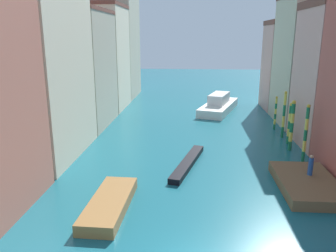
# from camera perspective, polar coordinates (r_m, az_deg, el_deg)

# --- Properties ---
(ground_plane) EXTENTS (154.00, 154.00, 0.00)m
(ground_plane) POSITION_cam_1_polar(r_m,az_deg,el_deg) (40.09, 4.38, -0.76)
(ground_plane) COLOR #196070
(building_left_1) EXTENTS (7.02, 11.72, 20.95)m
(building_left_1) POSITION_cam_1_polar(r_m,az_deg,el_deg) (32.47, -21.70, 13.32)
(building_left_1) COLOR beige
(building_left_1) RESTS_ON ground
(building_left_2) EXTENTS (7.02, 10.77, 13.98)m
(building_left_2) POSITION_cam_1_polar(r_m,az_deg,el_deg) (43.15, -14.76, 9.38)
(building_left_2) COLOR #BCB299
(building_left_2) RESTS_ON ground
(building_left_3) EXTENTS (7.02, 9.81, 15.42)m
(building_left_3) POSITION_cam_1_polar(r_m,az_deg,el_deg) (53.14, -11.14, 11.33)
(building_left_3) COLOR beige
(building_left_3) RESTS_ON ground
(building_left_4) EXTENTS (7.02, 11.04, 21.87)m
(building_left_4) POSITION_cam_1_polar(r_m,az_deg,el_deg) (63.20, -8.75, 14.90)
(building_left_4) COLOR #BCB299
(building_left_4) RESTS_ON ground
(building_right_3) EXTENTS (7.02, 9.80, 16.08)m
(building_right_3) POSITION_cam_1_polar(r_m,az_deg,el_deg) (45.96, 22.76, 10.36)
(building_right_3) COLOR #BCB299
(building_right_3) RESTS_ON ground
(building_right_4) EXTENTS (7.02, 7.37, 13.09)m
(building_right_4) POSITION_cam_1_polar(r_m,az_deg,el_deg) (54.36, 19.77, 9.59)
(building_right_4) COLOR tan
(building_right_4) RESTS_ON ground
(waterfront_dock) EXTENTS (4.11, 7.11, 0.76)m
(waterfront_dock) POSITION_cam_1_polar(r_m,az_deg,el_deg) (27.04, 22.50, -9.01)
(waterfront_dock) COLOR brown
(waterfront_dock) RESTS_ON ground
(person_on_dock) EXTENTS (0.36, 0.36, 1.58)m
(person_on_dock) POSITION_cam_1_polar(r_m,az_deg,el_deg) (27.46, 22.98, -6.19)
(person_on_dock) COLOR #234C93
(person_on_dock) RESTS_ON waterfront_dock
(mooring_pole_0) EXTENTS (0.32, 0.32, 5.23)m
(mooring_pole_0) POSITION_cam_1_polar(r_m,az_deg,el_deg) (31.70, 22.26, -1.13)
(mooring_pole_0) COLOR #197247
(mooring_pole_0) RESTS_ON ground
(mooring_pole_1) EXTENTS (0.39, 0.39, 4.98)m
(mooring_pole_1) POSITION_cam_1_polar(r_m,az_deg,el_deg) (34.52, 20.19, 0.13)
(mooring_pole_1) COLOR #197247
(mooring_pole_1) RESTS_ON ground
(mooring_pole_2) EXTENTS (0.34, 0.34, 4.32)m
(mooring_pole_2) POSITION_cam_1_polar(r_m,az_deg,el_deg) (36.75, 19.85, 0.48)
(mooring_pole_2) COLOR #197247
(mooring_pole_2) RESTS_ON ground
(mooring_pole_3) EXTENTS (0.31, 0.31, 5.16)m
(mooring_pole_3) POSITION_cam_1_polar(r_m,az_deg,el_deg) (38.67, 19.01, 1.88)
(mooring_pole_3) COLOR #197247
(mooring_pole_3) RESTS_ON ground
(mooring_pole_4) EXTENTS (0.27, 0.27, 4.02)m
(mooring_pole_4) POSITION_cam_1_polar(r_m,az_deg,el_deg) (42.01, 17.71, 2.18)
(mooring_pole_4) COLOR #197247
(mooring_pole_4) RESTS_ON ground
(vaporetto_white) EXTENTS (6.83, 12.03, 2.64)m
(vaporetto_white) POSITION_cam_1_polar(r_m,az_deg,el_deg) (50.72, 8.57, 3.53)
(vaporetto_white) COLOR white
(vaporetto_white) RESTS_ON ground
(gondola_black) EXTENTS (2.91, 8.46, 0.48)m
(gondola_black) POSITION_cam_1_polar(r_m,az_deg,el_deg) (29.35, 3.36, -6.23)
(gondola_black) COLOR black
(gondola_black) RESTS_ON ground
(motorboat_0) EXTENTS (2.50, 6.86, 0.75)m
(motorboat_0) POSITION_cam_1_polar(r_m,az_deg,el_deg) (22.64, -9.84, -12.81)
(motorboat_0) COLOR olive
(motorboat_0) RESTS_ON ground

